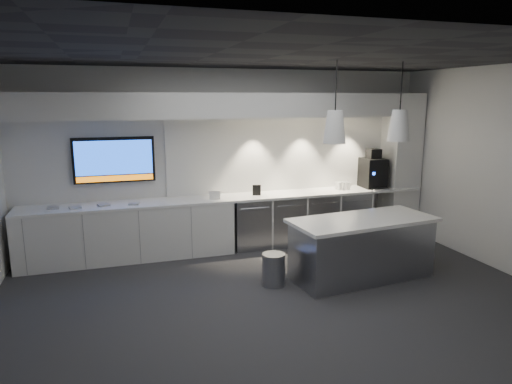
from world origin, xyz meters
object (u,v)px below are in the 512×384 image
object	(u,v)px
wall_tv	(114,160)
bin	(274,269)
island	(362,248)
coffee_machine	(373,172)

from	to	relation	value
wall_tv	bin	world-z (taller)	wall_tv
island	bin	distance (m)	1.30
island	bin	xyz separation A→B (m)	(-1.28, 0.12, -0.22)
wall_tv	island	bearing A→B (deg)	-32.29
coffee_machine	wall_tv	bearing A→B (deg)	179.55
island	coffee_machine	world-z (taller)	coffee_machine
island	bin	world-z (taller)	island
bin	island	bearing A→B (deg)	-5.37
island	bin	bearing A→B (deg)	168.52
island	coffee_machine	size ratio (longest dim) A/B	3.00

